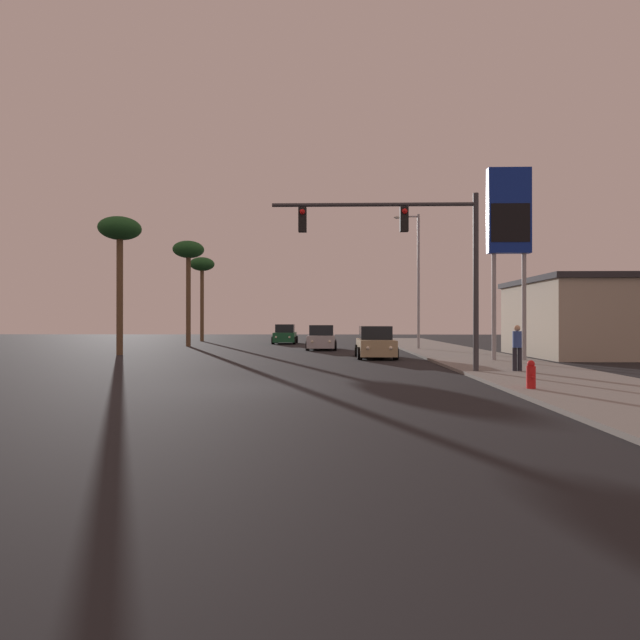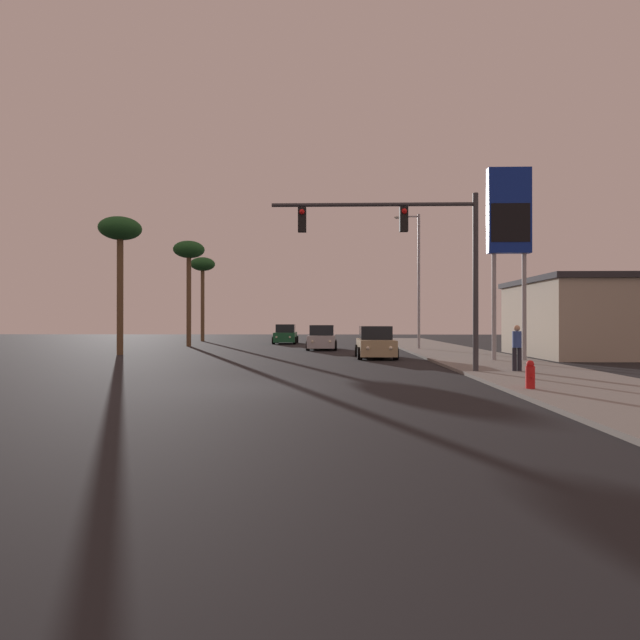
{
  "view_description": "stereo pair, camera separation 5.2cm",
  "coord_description": "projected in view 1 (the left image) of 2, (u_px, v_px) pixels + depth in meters",
  "views": [
    {
      "loc": [
        2.23,
        -14.43,
        1.92
      ],
      "look_at": [
        1.68,
        10.15,
        2.0
      ],
      "focal_mm": 28.0,
      "sensor_mm": 36.0,
      "label": 1
    },
    {
      "loc": [
        2.29,
        -14.43,
        1.92
      ],
      "look_at": [
        1.68,
        10.15,
        2.0
      ],
      "focal_mm": 28.0,
      "sensor_mm": 36.0,
      "label": 2
    }
  ],
  "objects": [
    {
      "name": "ground_plane",
      "position": [
        254.0,
        388.0,
        14.47
      ],
      "size": [
        120.0,
        120.0,
        0.0
      ],
      "primitive_type": "plane",
      "color": "black"
    },
    {
      "name": "sidewalk_right",
      "position": [
        480.0,
        360.0,
        24.25
      ],
      "size": [
        5.0,
        60.0,
        0.12
      ],
      "color": "gray",
      "rests_on": "ground"
    },
    {
      "name": "building_gas_station",
      "position": [
        617.0,
        317.0,
        27.47
      ],
      "size": [
        10.3,
        8.3,
        4.3
      ],
      "color": "#B2A893",
      "rests_on": "ground"
    },
    {
      "name": "car_tan",
      "position": [
        375.0,
        343.0,
        26.36
      ],
      "size": [
        2.04,
        4.31,
        1.68
      ],
      "rotation": [
        0.0,
        0.0,
        3.15
      ],
      "color": "tan",
      "rests_on": "ground"
    },
    {
      "name": "car_green",
      "position": [
        285.0,
        335.0,
        43.49
      ],
      "size": [
        2.04,
        4.33,
        1.68
      ],
      "rotation": [
        0.0,
        0.0,
        3.16
      ],
      "color": "#195933",
      "rests_on": "ground"
    },
    {
      "name": "car_silver",
      "position": [
        322.0,
        338.0,
        34.2
      ],
      "size": [
        2.04,
        4.32,
        1.68
      ],
      "rotation": [
        0.0,
        0.0,
        3.13
      ],
      "color": "#B7B7BC",
      "rests_on": "ground"
    },
    {
      "name": "traffic_light_mast",
      "position": [
        416.0,
        245.0,
        18.26
      ],
      "size": [
        7.57,
        0.36,
        6.5
      ],
      "color": "#38383D",
      "rests_on": "sidewalk_right"
    },
    {
      "name": "street_lamp",
      "position": [
        417.0,
        274.0,
        33.39
      ],
      "size": [
        1.74,
        0.24,
        9.0
      ],
      "color": "#99999E",
      "rests_on": "sidewalk_right"
    },
    {
      "name": "gas_station_sign",
      "position": [
        509.0,
        221.0,
        23.34
      ],
      "size": [
        2.0,
        0.42,
        9.0
      ],
      "color": "#99999E",
      "rests_on": "sidewalk_right"
    },
    {
      "name": "fire_hydrant",
      "position": [
        531.0,
        375.0,
        13.4
      ],
      "size": [
        0.24,
        0.34,
        0.76
      ],
      "color": "red",
      "rests_on": "sidewalk_right"
    },
    {
      "name": "pedestrian_on_sidewalk",
      "position": [
        517.0,
        346.0,
        18.18
      ],
      "size": [
        0.34,
        0.32,
        1.67
      ],
      "color": "#23232D",
      "rests_on": "sidewalk_right"
    },
    {
      "name": "palm_tree_near",
      "position": [
        120.0,
        235.0,
        28.72
      ],
      "size": [
        2.4,
        2.4,
        7.96
      ],
      "color": "brown",
      "rests_on": "ground"
    },
    {
      "name": "palm_tree_mid",
      "position": [
        188.0,
        255.0,
        38.69
      ],
      "size": [
        2.4,
        2.4,
        8.19
      ],
      "color": "brown",
      "rests_on": "ground"
    },
    {
      "name": "palm_tree_far",
      "position": [
        202.0,
        268.0,
        48.72
      ],
      "size": [
        2.4,
        2.4,
        8.21
      ],
      "color": "brown",
      "rests_on": "ground"
    }
  ]
}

